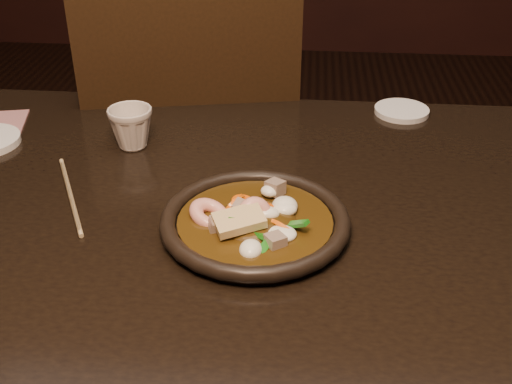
# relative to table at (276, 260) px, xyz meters

# --- Properties ---
(table) EXTENTS (1.60, 0.90, 0.75)m
(table) POSITION_rel_table_xyz_m (0.00, 0.00, 0.00)
(table) COLOR black
(table) RESTS_ON floor
(chair) EXTENTS (0.55, 0.55, 0.99)m
(chair) POSITION_rel_table_xyz_m (-0.23, 0.55, -0.14)
(chair) COLOR black
(chair) RESTS_ON floor
(plate) EXTENTS (0.27, 0.27, 0.03)m
(plate) POSITION_rel_table_xyz_m (-0.03, -0.04, 0.09)
(plate) COLOR black
(plate) RESTS_ON table
(stirfry) EXTENTS (0.18, 0.18, 0.06)m
(stirfry) POSITION_rel_table_xyz_m (-0.03, -0.04, 0.10)
(stirfry) COLOR #352209
(stirfry) RESTS_ON plate
(soy_dish) EXTENTS (0.10, 0.10, 0.01)m
(soy_dish) POSITION_rel_table_xyz_m (-0.00, 0.05, 0.08)
(soy_dish) COLOR white
(soy_dish) RESTS_ON table
(saucer_right) EXTENTS (0.11, 0.11, 0.01)m
(saucer_right) POSITION_rel_table_xyz_m (0.22, 0.40, 0.08)
(saucer_right) COLOR white
(saucer_right) RESTS_ON table
(tea_cup) EXTENTS (0.10, 0.10, 0.08)m
(tea_cup) POSITION_rel_table_xyz_m (-0.27, 0.21, 0.12)
(tea_cup) COLOR beige
(tea_cup) RESTS_ON table
(chopsticks) EXTENTS (0.11, 0.22, 0.01)m
(chopsticks) POSITION_rel_table_xyz_m (-0.32, 0.03, 0.08)
(chopsticks) COLOR tan
(chopsticks) RESTS_ON table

